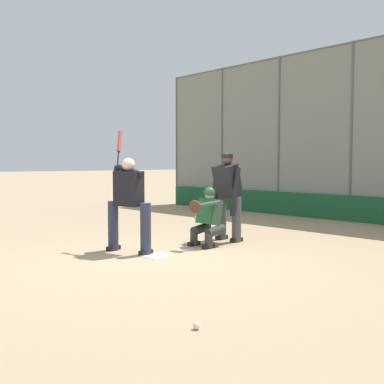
{
  "coord_description": "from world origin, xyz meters",
  "views": [
    {
      "loc": [
        -5.87,
        4.82,
        1.59
      ],
      "look_at": [
        0.19,
        -1.0,
        1.05
      ],
      "focal_mm": 42.0,
      "sensor_mm": 36.0,
      "label": 1
    }
  ],
  "objects": [
    {
      "name": "backstop_fence",
      "position": [
        -0.0,
        -6.88,
        2.53
      ],
      "size": [
        14.38,
        0.08,
        4.89
      ],
      "color": "#515651",
      "rests_on": "ground_plane"
    },
    {
      "name": "baseball_loose",
      "position": [
        -2.87,
        1.88,
        0.04
      ],
      "size": [
        0.07,
        0.07,
        0.07
      ],
      "primitive_type": "sphere",
      "color": "white",
      "rests_on": "ground_plane"
    },
    {
      "name": "ground_plane",
      "position": [
        0.0,
        0.0,
        0.0
      ],
      "size": [
        160.0,
        160.0,
        0.0
      ],
      "primitive_type": "plane",
      "color": "tan"
    },
    {
      "name": "bleachers_beyond",
      "position": [
        0.19,
        -9.03,
        0.38
      ],
      "size": [
        10.01,
        1.95,
        1.16
      ],
      "color": "slate",
      "rests_on": "ground_plane"
    },
    {
      "name": "home_plate_marker",
      "position": [
        0.0,
        0.0,
        0.01
      ],
      "size": [
        0.43,
        0.43,
        0.01
      ],
      "primitive_type": "cube",
      "color": "white",
      "rests_on": "ground_plane"
    },
    {
      "name": "catcher_behind_plate",
      "position": [
        0.09,
        -1.3,
        0.59
      ],
      "size": [
        0.6,
        0.69,
        1.13
      ],
      "rotation": [
        0.0,
        0.0,
        0.01
      ],
      "color": "#333333",
      "rests_on": "ground_plane"
    },
    {
      "name": "padding_wall",
      "position": [
        0.0,
        -6.78,
        0.35
      ],
      "size": [
        14.01,
        0.18,
        0.7
      ],
      "primitive_type": "cube",
      "color": "#19512D",
      "rests_on": "ground_plane"
    },
    {
      "name": "batter_at_plate",
      "position": [
        0.63,
        0.14,
        0.92
      ],
      "size": [
        1.12,
        0.54,
        2.2
      ],
      "rotation": [
        0.0,
        0.0,
        0.24
      ],
      "color": "#2D334C",
      "rests_on": "ground_plane"
    },
    {
      "name": "umpire_home",
      "position": [
        0.2,
        -2.02,
        0.96
      ],
      "size": [
        0.73,
        0.45,
        1.78
      ],
      "rotation": [
        0.0,
        0.0,
        -0.03
      ],
      "color": "#4C4C51",
      "rests_on": "ground_plane"
    }
  ]
}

